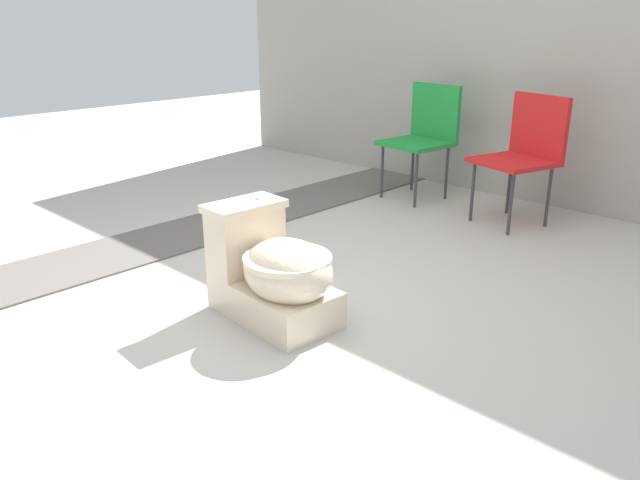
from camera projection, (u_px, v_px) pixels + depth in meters
name	position (u px, v px, depth m)	size (l,w,h in m)	color
ground_plane	(284.00, 301.00, 3.04)	(14.00, 14.00, 0.00)	#B7B2A8
gravel_strip	(219.00, 224.00, 4.14)	(0.56, 8.00, 0.01)	#605B56
building_wall	(625.00, 17.00, 4.00)	(7.00, 0.20, 2.60)	#9E998E
toilet	(274.00, 273.00, 2.80)	(0.66, 0.42, 0.52)	beige
folding_chair_left	(425.00, 129.00, 4.64)	(0.48, 0.48, 0.83)	#1E8C38
folding_chair_middle	(526.00, 146.00, 4.05)	(0.54, 0.54, 0.83)	red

